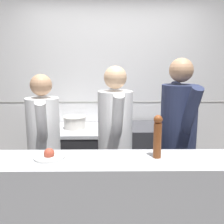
# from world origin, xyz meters

# --- Properties ---
(wall_back_tiled) EXTENTS (8.00, 0.06, 2.60)m
(wall_back_tiled) POSITION_xyz_m (0.00, 1.49, 1.30)
(wall_back_tiled) COLOR white
(wall_back_tiled) RESTS_ON ground_plane
(oven_range) EXTENTS (0.93, 0.71, 0.86)m
(oven_range) POSITION_xyz_m (-0.47, 1.09, 0.43)
(oven_range) COLOR #232326
(oven_range) RESTS_ON ground_plane
(prep_counter) EXTENTS (0.91, 0.65, 0.90)m
(prep_counter) POSITION_xyz_m (0.47, 1.09, 0.45)
(prep_counter) COLOR #38383D
(prep_counter) RESTS_ON ground_plane
(pass_counter) EXTENTS (2.60, 0.45, 0.98)m
(pass_counter) POSITION_xyz_m (-0.00, -0.28, 0.48)
(pass_counter) COLOR #B7BABF
(pass_counter) RESTS_ON ground_plane
(stock_pot) EXTENTS (0.29, 0.29, 0.16)m
(stock_pot) POSITION_xyz_m (-0.47, 1.11, 0.95)
(stock_pot) COLOR beige
(stock_pot) RESTS_ON oven_range
(plated_dish_main) EXTENTS (0.24, 0.24, 0.08)m
(plated_dish_main) POSITION_xyz_m (-0.49, -0.26, 1.00)
(plated_dish_main) COLOR white
(plated_dish_main) RESTS_ON pass_counter
(pepper_mill) EXTENTS (0.07, 0.07, 0.34)m
(pepper_mill) POSITION_xyz_m (0.34, -0.25, 1.15)
(pepper_mill) COLOR brown
(pepper_mill) RESTS_ON pass_counter
(chef_head_cook) EXTENTS (0.38, 0.70, 1.59)m
(chef_head_cook) POSITION_xyz_m (-0.69, 0.36, 0.88)
(chef_head_cook) COLOR black
(chef_head_cook) RESTS_ON ground_plane
(chef_sous) EXTENTS (0.36, 0.73, 1.67)m
(chef_sous) POSITION_xyz_m (0.03, 0.34, 0.93)
(chef_sous) COLOR black
(chef_sous) RESTS_ON ground_plane
(chef_line) EXTENTS (0.41, 0.76, 1.74)m
(chef_line) POSITION_xyz_m (0.65, 0.33, 0.97)
(chef_line) COLOR black
(chef_line) RESTS_ON ground_plane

